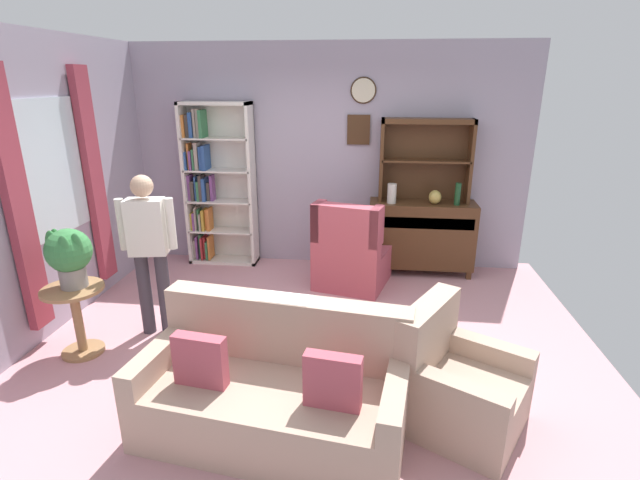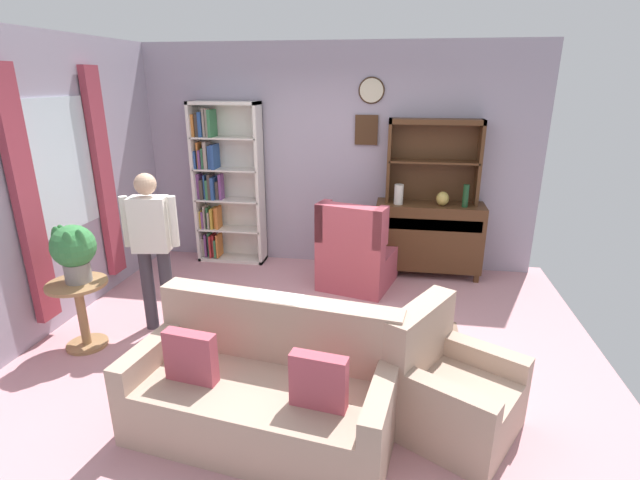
{
  "view_description": "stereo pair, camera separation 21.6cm",
  "coord_description": "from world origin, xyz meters",
  "px_view_note": "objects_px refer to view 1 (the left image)",
  "views": [
    {
      "loc": [
        0.56,
        -3.91,
        2.36
      ],
      "look_at": [
        0.1,
        0.2,
        0.95
      ],
      "focal_mm": 26.57,
      "sensor_mm": 36.0,
      "label": 1
    },
    {
      "loc": [
        0.78,
        -3.88,
        2.36
      ],
      "look_at": [
        0.1,
        0.2,
        0.95
      ],
      "focal_mm": 26.57,
      "sensor_mm": 36.0,
      "label": 2
    }
  ],
  "objects_px": {
    "vase_round": "(435,197)",
    "plant_stand": "(77,313)",
    "sideboard": "(421,234)",
    "armchair_floral": "(457,387)",
    "coffee_table": "(291,327)",
    "vase_tall": "(392,193)",
    "potted_plant_large": "(68,254)",
    "bookshelf": "(214,185)",
    "couch_floral": "(275,392)",
    "book_stack": "(296,323)",
    "bottle_wine": "(458,194)",
    "person_reading": "(149,245)",
    "wingback_chair": "(351,256)",
    "sideboard_hutch": "(426,149)"
  },
  "relations": [
    {
      "from": "couch_floral",
      "to": "wingback_chair",
      "type": "height_order",
      "value": "wingback_chair"
    },
    {
      "from": "bookshelf",
      "to": "book_stack",
      "type": "bearing_deg",
      "value": -58.9
    },
    {
      "from": "wingback_chair",
      "to": "armchair_floral",
      "type": "bearing_deg",
      "value": -69.19
    },
    {
      "from": "coffee_table",
      "to": "couch_floral",
      "type": "bearing_deg",
      "value": -88.36
    },
    {
      "from": "bookshelf",
      "to": "vase_round",
      "type": "bearing_deg",
      "value": -3.05
    },
    {
      "from": "wingback_chair",
      "to": "potted_plant_large",
      "type": "xyz_separation_m",
      "value": [
        -2.33,
        -1.7,
        0.57
      ]
    },
    {
      "from": "armchair_floral",
      "to": "coffee_table",
      "type": "height_order",
      "value": "armchair_floral"
    },
    {
      "from": "bottle_wine",
      "to": "plant_stand",
      "type": "height_order",
      "value": "bottle_wine"
    },
    {
      "from": "sideboard",
      "to": "vase_round",
      "type": "bearing_deg",
      "value": -27.17
    },
    {
      "from": "wingback_chair",
      "to": "person_reading",
      "type": "relative_size",
      "value": 0.67
    },
    {
      "from": "vase_round",
      "to": "book_stack",
      "type": "height_order",
      "value": "vase_round"
    },
    {
      "from": "couch_floral",
      "to": "armchair_floral",
      "type": "distance_m",
      "value": 1.29
    },
    {
      "from": "coffee_table",
      "to": "plant_stand",
      "type": "bearing_deg",
      "value": -178.75
    },
    {
      "from": "bottle_wine",
      "to": "wingback_chair",
      "type": "distance_m",
      "value": 1.49
    },
    {
      "from": "couch_floral",
      "to": "armchair_floral",
      "type": "xyz_separation_m",
      "value": [
        1.27,
        0.22,
        -0.02
      ]
    },
    {
      "from": "vase_round",
      "to": "potted_plant_large",
      "type": "distance_m",
      "value": 3.98
    },
    {
      "from": "bookshelf",
      "to": "potted_plant_large",
      "type": "xyz_separation_m",
      "value": [
        -0.51,
        -2.34,
        -0.1
      ]
    },
    {
      "from": "plant_stand",
      "to": "person_reading",
      "type": "xyz_separation_m",
      "value": [
        0.52,
        0.44,
        0.51
      ]
    },
    {
      "from": "book_stack",
      "to": "bottle_wine",
      "type": "bearing_deg",
      "value": 54.36
    },
    {
      "from": "wingback_chair",
      "to": "coffee_table",
      "type": "relative_size",
      "value": 1.31
    },
    {
      "from": "person_reading",
      "to": "couch_floral",
      "type": "bearing_deg",
      "value": -40.85
    },
    {
      "from": "armchair_floral",
      "to": "person_reading",
      "type": "xyz_separation_m",
      "value": [
        -2.69,
        1.0,
        0.62
      ]
    },
    {
      "from": "sideboard",
      "to": "armchair_floral",
      "type": "bearing_deg",
      "value": -89.63
    },
    {
      "from": "book_stack",
      "to": "sideboard_hutch",
      "type": "bearing_deg",
      "value": 63.46
    },
    {
      "from": "vase_round",
      "to": "plant_stand",
      "type": "bearing_deg",
      "value": -146.28
    },
    {
      "from": "plant_stand",
      "to": "coffee_table",
      "type": "xyz_separation_m",
      "value": [
        1.92,
        0.04,
        -0.04
      ]
    },
    {
      "from": "couch_floral",
      "to": "armchair_floral",
      "type": "relative_size",
      "value": 1.81
    },
    {
      "from": "vase_tall",
      "to": "potted_plant_large",
      "type": "relative_size",
      "value": 0.46
    },
    {
      "from": "vase_tall",
      "to": "coffee_table",
      "type": "height_order",
      "value": "vase_tall"
    },
    {
      "from": "bookshelf",
      "to": "plant_stand",
      "type": "distance_m",
      "value": 2.51
    },
    {
      "from": "bottle_wine",
      "to": "sideboard",
      "type": "bearing_deg",
      "value": 167.11
    },
    {
      "from": "sideboard",
      "to": "vase_round",
      "type": "xyz_separation_m",
      "value": [
        0.13,
        -0.07,
        0.5
      ]
    },
    {
      "from": "person_reading",
      "to": "book_stack",
      "type": "bearing_deg",
      "value": -18.85
    },
    {
      "from": "bookshelf",
      "to": "vase_round",
      "type": "height_order",
      "value": "bookshelf"
    },
    {
      "from": "armchair_floral",
      "to": "coffee_table",
      "type": "relative_size",
      "value": 1.31
    },
    {
      "from": "bottle_wine",
      "to": "couch_floral",
      "type": "bearing_deg",
      "value": -118.83
    },
    {
      "from": "sideboard",
      "to": "bookshelf",
      "type": "bearing_deg",
      "value": 178.23
    },
    {
      "from": "armchair_floral",
      "to": "book_stack",
      "type": "relative_size",
      "value": 6.02
    },
    {
      "from": "couch_floral",
      "to": "armchair_floral",
      "type": "bearing_deg",
      "value": 9.97
    },
    {
      "from": "potted_plant_large",
      "to": "person_reading",
      "type": "height_order",
      "value": "person_reading"
    },
    {
      "from": "bookshelf",
      "to": "person_reading",
      "type": "bearing_deg",
      "value": -89.68
    },
    {
      "from": "wingback_chair",
      "to": "sideboard_hutch",
      "type": "bearing_deg",
      "value": 37.9
    },
    {
      "from": "sideboard",
      "to": "coffee_table",
      "type": "xyz_separation_m",
      "value": [
        -1.27,
        -2.24,
        -0.16
      ]
    },
    {
      "from": "sideboard",
      "to": "vase_round",
      "type": "distance_m",
      "value": 0.52
    },
    {
      "from": "bookshelf",
      "to": "vase_round",
      "type": "distance_m",
      "value": 2.82
    },
    {
      "from": "vase_round",
      "to": "plant_stand",
      "type": "xyz_separation_m",
      "value": [
        -3.32,
        -2.22,
        -0.61
      ]
    },
    {
      "from": "sideboard_hutch",
      "to": "bottle_wine",
      "type": "distance_m",
      "value": 0.67
    },
    {
      "from": "bookshelf",
      "to": "wingback_chair",
      "type": "distance_m",
      "value": 2.05
    },
    {
      "from": "couch_floral",
      "to": "vase_round",
      "type": "bearing_deg",
      "value": 65.31
    },
    {
      "from": "armchair_floral",
      "to": "coffee_table",
      "type": "bearing_deg",
      "value": 154.96
    }
  ]
}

